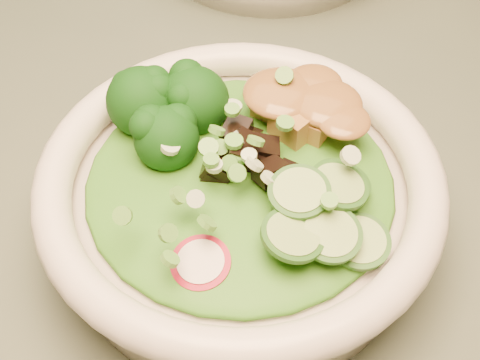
% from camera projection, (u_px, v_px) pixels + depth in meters
% --- Properties ---
extents(dining_table, '(1.20, 0.80, 0.75)m').
position_uv_depth(dining_table, '(387.00, 284.00, 0.58)').
color(dining_table, black).
rests_on(dining_table, ground).
extents(salad_bowl, '(0.27, 0.27, 0.07)m').
position_uv_depth(salad_bowl, '(240.00, 199.00, 0.45)').
color(salad_bowl, silver).
rests_on(salad_bowl, dining_table).
extents(lettuce_bed, '(0.20, 0.20, 0.02)m').
position_uv_depth(lettuce_bed, '(240.00, 179.00, 0.43)').
color(lettuce_bed, '#226B16').
rests_on(lettuce_bed, salad_bowl).
extents(broccoli_florets, '(0.09, 0.08, 0.04)m').
position_uv_depth(broccoli_florets, '(164.00, 122.00, 0.45)').
color(broccoli_florets, black).
rests_on(broccoli_florets, salad_bowl).
extents(radish_slices, '(0.11, 0.05, 0.02)m').
position_uv_depth(radish_slices, '(176.00, 244.00, 0.40)').
color(radish_slices, maroon).
rests_on(radish_slices, salad_bowl).
extents(cucumber_slices, '(0.08, 0.08, 0.04)m').
position_uv_depth(cucumber_slices, '(324.00, 218.00, 0.40)').
color(cucumber_slices, '#96CC71').
rests_on(cucumber_slices, salad_bowl).
extents(mushroom_heap, '(0.08, 0.08, 0.04)m').
position_uv_depth(mushroom_heap, '(251.00, 154.00, 0.43)').
color(mushroom_heap, black).
rests_on(mushroom_heap, salad_bowl).
extents(tofu_cubes, '(0.09, 0.07, 0.04)m').
position_uv_depth(tofu_cubes, '(298.00, 114.00, 0.46)').
color(tofu_cubes, '#A67B37').
rests_on(tofu_cubes, salad_bowl).
extents(peanut_sauce, '(0.07, 0.06, 0.02)m').
position_uv_depth(peanut_sauce, '(299.00, 100.00, 0.45)').
color(peanut_sauce, brown).
rests_on(peanut_sauce, tofu_cubes).
extents(scallion_garnish, '(0.19, 0.19, 0.02)m').
position_uv_depth(scallion_garnish, '(240.00, 154.00, 0.42)').
color(scallion_garnish, '#569B36').
rests_on(scallion_garnish, salad_bowl).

